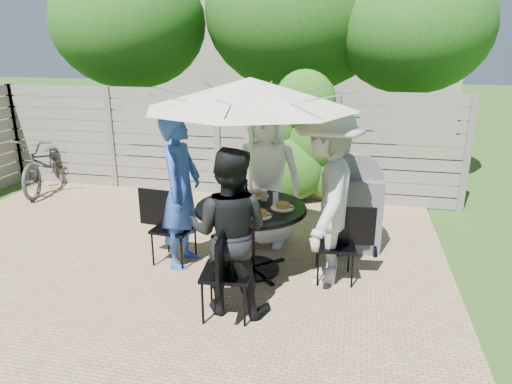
% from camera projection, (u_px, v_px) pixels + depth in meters
% --- Properties ---
extents(backyard_envelope, '(60.00, 60.00, 5.00)m').
position_uv_depth(backyard_envelope, '(289.00, 43.00, 14.07)').
color(backyard_envelope, '#305119').
rests_on(backyard_envelope, ground).
extents(patio_table, '(1.25, 1.25, 0.81)m').
position_uv_depth(patio_table, '(251.00, 226.00, 5.17)').
color(patio_table, black).
rests_on(patio_table, ground).
extents(umbrella, '(2.31, 2.31, 2.21)m').
position_uv_depth(umbrella, '(250.00, 93.00, 4.72)').
color(umbrella, silver).
rests_on(umbrella, ground).
extents(chair_back, '(0.46, 0.65, 0.87)m').
position_uv_depth(chair_back, '(268.00, 221.00, 6.15)').
color(chair_back, black).
rests_on(chair_back, ground).
extents(person_back, '(0.92, 0.61, 1.86)m').
position_uv_depth(person_back, '(267.00, 176.00, 5.82)').
color(person_back, white).
rests_on(person_back, ground).
extents(chair_left, '(0.67, 0.47, 0.91)m').
position_uv_depth(chair_left, '(173.00, 241.00, 5.47)').
color(chair_left, black).
rests_on(chair_left, ground).
extents(person_left, '(0.45, 0.67, 1.83)m').
position_uv_depth(person_left, '(181.00, 192.00, 5.25)').
color(person_left, '#284AAD').
rests_on(person_left, ground).
extents(chair_front, '(0.50, 0.71, 0.95)m').
position_uv_depth(chair_front, '(227.00, 290.00, 4.36)').
color(chair_front, black).
rests_on(chair_front, ground).
extents(person_front, '(0.81, 0.64, 1.65)m').
position_uv_depth(person_front, '(230.00, 232.00, 4.32)').
color(person_front, black).
rests_on(person_front, ground).
extents(chair_right, '(0.66, 0.47, 0.88)m').
position_uv_depth(chair_right, '(335.00, 259.00, 5.05)').
color(chair_right, black).
rests_on(chair_right, ground).
extents(person_right, '(0.74, 1.27, 1.94)m').
position_uv_depth(person_right, '(326.00, 197.00, 4.86)').
color(person_right, '#B0AFAB').
rests_on(person_right, ground).
extents(plate_back, '(0.26, 0.26, 0.06)m').
position_uv_depth(plate_back, '(258.00, 194.00, 5.42)').
color(plate_back, white).
rests_on(plate_back, patio_table).
extents(plate_left, '(0.26, 0.26, 0.06)m').
position_uv_depth(plate_left, '(220.00, 201.00, 5.17)').
color(plate_left, white).
rests_on(plate_left, patio_table).
extents(plate_front, '(0.26, 0.26, 0.06)m').
position_uv_depth(plate_front, '(242.00, 215.00, 4.75)').
color(plate_front, white).
rests_on(plate_front, patio_table).
extents(plate_right, '(0.26, 0.26, 0.06)m').
position_uv_depth(plate_right, '(283.00, 206.00, 5.01)').
color(plate_right, white).
rests_on(plate_right, patio_table).
extents(plate_extra, '(0.24, 0.24, 0.06)m').
position_uv_depth(plate_extra, '(261.00, 214.00, 4.77)').
color(plate_extra, white).
rests_on(plate_extra, patio_table).
extents(glass_left, '(0.07, 0.07, 0.14)m').
position_uv_depth(glass_left, '(226.00, 201.00, 5.03)').
color(glass_left, silver).
rests_on(glass_left, patio_table).
extents(glass_front, '(0.07, 0.07, 0.14)m').
position_uv_depth(glass_front, '(254.00, 208.00, 4.81)').
color(glass_front, silver).
rests_on(glass_front, patio_table).
extents(glass_right, '(0.07, 0.07, 0.14)m').
position_uv_depth(glass_right, '(276.00, 199.00, 5.11)').
color(glass_right, silver).
rests_on(glass_right, patio_table).
extents(syrup_jug, '(0.09, 0.09, 0.16)m').
position_uv_depth(syrup_jug, '(247.00, 197.00, 5.13)').
color(syrup_jug, '#59280C').
rests_on(syrup_jug, patio_table).
extents(coffee_cup, '(0.08, 0.08, 0.12)m').
position_uv_depth(coffee_cup, '(264.00, 195.00, 5.26)').
color(coffee_cup, '#C6B293').
rests_on(coffee_cup, patio_table).
extents(bicycle, '(1.11, 2.01, 1.00)m').
position_uv_depth(bicycle, '(47.00, 163.00, 8.23)').
color(bicycle, '#333338').
rests_on(bicycle, ground).
extents(bbq_grill, '(0.71, 0.60, 1.27)m').
position_uv_depth(bbq_grill, '(354.00, 207.00, 5.74)').
color(bbq_grill, slate).
rests_on(bbq_grill, ground).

